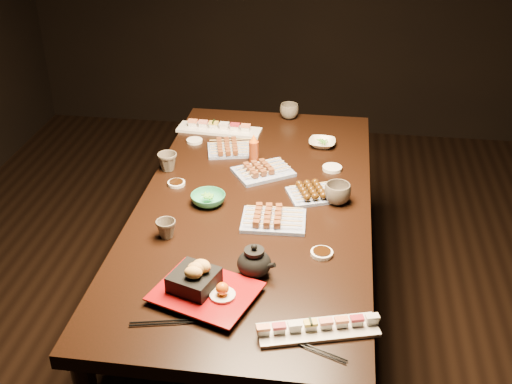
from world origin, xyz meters
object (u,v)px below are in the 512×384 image
at_px(yakitori_plate_center, 263,167).
at_px(teacup_far_right, 289,111).
at_px(teacup_mid_right, 338,194).
at_px(edamame_bowl_cream, 322,143).
at_px(teapot, 254,260).
at_px(sushi_platter_near, 318,326).
at_px(tempura_tray, 205,283).
at_px(yakitori_plate_left, 231,146).
at_px(teacup_near_left, 166,229).
at_px(edamame_bowl_green, 208,199).
at_px(sushi_platter_far, 219,126).
at_px(condiment_bottle, 254,148).
at_px(teacup_far_left, 168,162).
at_px(dining_table, 254,279).
at_px(yakitori_plate_right, 274,216).

bearing_deg(yakitori_plate_center, teacup_far_right, 52.05).
relative_size(teacup_mid_right, teacup_far_right, 1.11).
height_order(edamame_bowl_cream, teapot, teapot).
height_order(yakitori_plate_center, teacup_mid_right, teacup_mid_right).
xyz_separation_m(sushi_platter_near, yakitori_plate_center, (-0.28, 0.94, 0.01)).
bearing_deg(tempura_tray, sushi_platter_near, 1.81).
xyz_separation_m(sushi_platter_near, edamame_bowl_cream, (-0.05, 1.24, -0.01)).
bearing_deg(sushi_platter_near, teapot, 115.69).
bearing_deg(yakitori_plate_left, teacup_mid_right, -51.89).
height_order(teacup_mid_right, teapot, teapot).
relative_size(yakitori_plate_left, teacup_near_left, 2.94).
height_order(edamame_bowl_green, teacup_near_left, teacup_near_left).
distance_m(tempura_tray, teapot, 0.19).
bearing_deg(yakitori_plate_center, teacup_mid_right, -64.67).
bearing_deg(teacup_mid_right, yakitori_plate_left, 141.60).
relative_size(sushi_platter_near, edamame_bowl_cream, 2.91).
bearing_deg(teapot, teacup_far_right, 108.43).
xyz_separation_m(sushi_platter_far, edamame_bowl_green, (0.09, -0.67, -0.00)).
bearing_deg(condiment_bottle, teacup_far_left, -160.17).
bearing_deg(teacup_near_left, yakitori_plate_left, 80.97).
xyz_separation_m(dining_table, edamame_bowl_green, (-0.18, -0.03, 0.40)).
bearing_deg(teapot, sushi_platter_far, 124.75).
distance_m(edamame_bowl_green, teacup_far_right, 0.90).
relative_size(edamame_bowl_cream, teacup_far_left, 1.46).
bearing_deg(yakitori_plate_right, edamame_bowl_cream, 75.26).
distance_m(yakitori_plate_left, condiment_bottle, 0.15).
bearing_deg(condiment_bottle, yakitori_plate_center, -61.81).
bearing_deg(condiment_bottle, teacup_mid_right, -38.75).
xyz_separation_m(sushi_platter_near, sushi_platter_far, (-0.55, 1.34, 0.00)).
xyz_separation_m(yakitori_plate_center, teacup_far_right, (0.05, 0.60, 0.01)).
bearing_deg(sushi_platter_far, sushi_platter_near, 116.42).
relative_size(edamame_bowl_green, teapot, 1.01).
bearing_deg(dining_table, teacup_far_left, 149.17).
relative_size(yakitori_plate_right, teapot, 1.77).
xyz_separation_m(teacup_mid_right, condiment_bottle, (-0.37, 0.30, 0.02)).
xyz_separation_m(dining_table, teacup_mid_right, (0.32, 0.05, 0.42)).
height_order(sushi_platter_far, condiment_bottle, condiment_bottle).
bearing_deg(teacup_mid_right, teacup_far_right, 108.36).
relative_size(yakitori_plate_center, yakitori_plate_left, 1.10).
xyz_separation_m(dining_table, tempura_tray, (-0.07, -0.59, 0.43)).
xyz_separation_m(yakitori_plate_right, teacup_far_right, (-0.04, 0.97, 0.01)).
bearing_deg(condiment_bottle, teapot, -81.73).
bearing_deg(condiment_bottle, dining_table, -81.53).
height_order(yakitori_plate_center, teacup_far_right, teacup_far_right).
xyz_separation_m(teacup_near_left, teacup_far_right, (0.33, 1.12, 0.00)).
distance_m(edamame_bowl_cream, teapot, 1.01).
relative_size(teacup_far_right, teapot, 0.70).
bearing_deg(sushi_platter_far, yakitori_plate_left, 119.08).
bearing_deg(sushi_platter_far, condiment_bottle, 129.68).
bearing_deg(yakitori_plate_left, teacup_near_left, -112.51).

